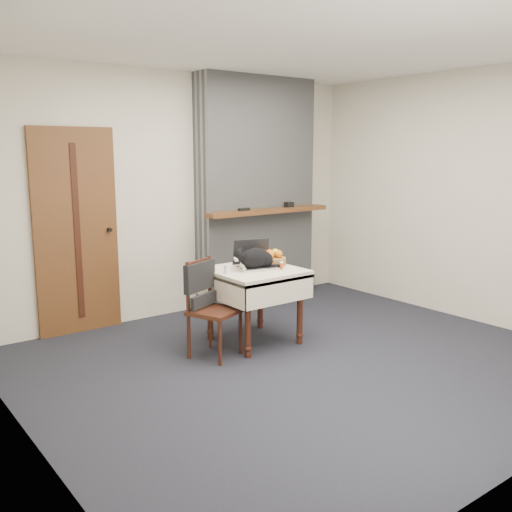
{
  "coord_description": "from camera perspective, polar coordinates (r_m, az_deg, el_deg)",
  "views": [
    {
      "loc": [
        -3.13,
        -3.43,
        1.79
      ],
      "look_at": [
        -0.04,
        0.62,
        0.83
      ],
      "focal_mm": 40.0,
      "sensor_mm": 36.0,
      "label": 1
    }
  ],
  "objects": [
    {
      "name": "door",
      "position": [
        5.79,
        -17.53,
        2.31
      ],
      "size": [
        0.82,
        0.1,
        2.0
      ],
      "color": "brown",
      "rests_on": "ground"
    },
    {
      "name": "ground",
      "position": [
        4.97,
        4.77,
        -10.48
      ],
      "size": [
        4.5,
        4.5,
        0.0
      ],
      "primitive_type": "plane",
      "color": "black",
      "rests_on": "ground"
    },
    {
      "name": "side_table",
      "position": [
        5.29,
        -0.15,
        -2.51
      ],
      "size": [
        0.78,
        0.78,
        0.7
      ],
      "color": "#391C0F",
      "rests_on": "ground"
    },
    {
      "name": "chair",
      "position": [
        4.98,
        -5.0,
        -3.87
      ],
      "size": [
        0.5,
        0.49,
        0.85
      ],
      "rotation": [
        0.0,
        0.0,
        0.39
      ],
      "color": "#391C0F",
      "rests_on": "ground"
    },
    {
      "name": "cream_jar",
      "position": [
        5.08,
        -2.89,
        -1.34
      ],
      "size": [
        0.06,
        0.06,
        0.07
      ],
      "primitive_type": "cylinder",
      "color": "white",
      "rests_on": "side_table"
    },
    {
      "name": "fruit_basket",
      "position": [
        5.44,
        1.64,
        -0.29
      ],
      "size": [
        0.26,
        0.26,
        0.15
      ],
      "color": "olive",
      "rests_on": "side_table"
    },
    {
      "name": "laptop",
      "position": [
        5.3,
        -0.16,
        -0.5
      ],
      "size": [
        0.42,
        0.38,
        0.26
      ],
      "rotation": [
        0.0,
        0.0,
        -0.26
      ],
      "color": "#B7B7BC",
      "rests_on": "side_table"
    },
    {
      "name": "room_shell",
      "position": [
        5.0,
        1.47,
        10.34
      ],
      "size": [
        4.52,
        4.01,
        2.61
      ],
      "color": "beige",
      "rests_on": "ground"
    },
    {
      "name": "chimney",
      "position": [
        6.66,
        0.03,
        6.39
      ],
      "size": [
        1.62,
        0.48,
        2.6
      ],
      "color": "gray",
      "rests_on": "ground"
    },
    {
      "name": "pill_bottle",
      "position": [
        5.25,
        2.57,
        -0.93
      ],
      "size": [
        0.04,
        0.04,
        0.07
      ],
      "color": "#AE3E15",
      "rests_on": "side_table"
    },
    {
      "name": "cat",
      "position": [
        5.23,
        -0.02,
        -0.28
      ],
      "size": [
        0.46,
        0.24,
        0.23
      ],
      "rotation": [
        0.0,
        0.0,
        -0.11
      ],
      "color": "black",
      "rests_on": "side_table"
    },
    {
      "name": "desk_clutter",
      "position": [
        5.38,
        1.11,
        -0.99
      ],
      "size": [
        0.15,
        0.06,
        0.01
      ],
      "primitive_type": "cube",
      "rotation": [
        0.0,
        0.0,
        0.28
      ],
      "color": "black",
      "rests_on": "side_table"
    }
  ]
}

